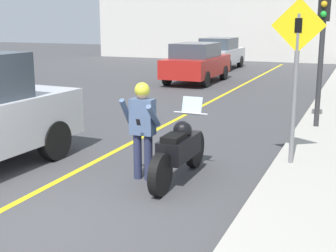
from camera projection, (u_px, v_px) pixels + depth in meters
ground_plane at (33, 219)px, 6.33m from camera, size 80.00×80.00×0.00m
road_center_line at (166, 125)px, 11.95m from camera, size 0.12×36.00×0.01m
motorcycle at (179, 150)px, 7.77m from camera, size 0.62×2.24×1.32m
person_biker at (142, 121)px, 7.68m from camera, size 0.59×0.46×1.64m
crossing_sign at (296, 66)px, 7.93m from camera, size 0.91×0.08×2.84m
traffic_light at (323, 30)px, 10.65m from camera, size 0.26×0.30×3.20m
parked_car_red at (196, 62)px, 19.83m from camera, size 1.88×4.20×1.68m
parked_car_silver at (219, 53)px, 25.32m from camera, size 1.88×4.20×1.68m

